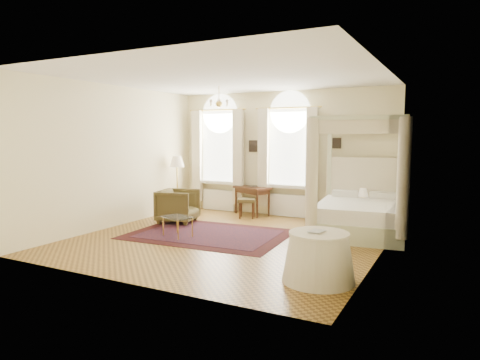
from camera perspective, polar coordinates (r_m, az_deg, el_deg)
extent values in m
plane|color=olive|center=(8.95, -1.60, -7.88)|extent=(6.00, 6.00, 0.00)
plane|color=#F4EAB9|center=(11.42, 5.71, 3.47)|extent=(6.00, 0.00, 6.00)
plane|color=#F4EAB9|center=(6.26, -15.08, 1.23)|extent=(6.00, 0.00, 6.00)
plane|color=#F4EAB9|center=(10.49, -16.13, 3.05)|extent=(0.00, 6.00, 6.00)
plane|color=#F4EAB9|center=(7.71, 18.27, 2.00)|extent=(0.00, 6.00, 6.00)
plane|color=white|center=(8.77, -1.66, 13.55)|extent=(6.00, 6.00, 0.00)
cube|color=white|center=(12.22, -2.67, 4.36)|extent=(1.10, 0.04, 1.90)
cylinder|color=white|center=(12.23, -2.69, 8.82)|extent=(1.10, 0.04, 1.10)
cube|color=white|center=(12.21, -2.86, -0.30)|extent=(1.32, 0.24, 0.08)
cube|color=beige|center=(12.43, -5.73, 3.22)|extent=(0.28, 0.14, 2.60)
cube|color=beige|center=(11.75, -0.25, 3.09)|extent=(0.28, 0.14, 2.60)
cube|color=white|center=(12.29, -2.80, -2.65)|extent=(1.00, 0.12, 0.58)
cube|color=white|center=(11.31, 6.60, 4.20)|extent=(1.10, 0.04, 1.90)
cylinder|color=white|center=(11.32, 6.66, 9.01)|extent=(1.10, 0.04, 1.10)
cube|color=white|center=(11.30, 6.38, -0.83)|extent=(1.32, 0.24, 0.08)
cube|color=beige|center=(11.42, 3.14, 2.99)|extent=(0.28, 0.14, 2.60)
cube|color=beige|center=(10.94, 9.55, 2.79)|extent=(0.28, 0.14, 2.60)
cube|color=white|center=(11.39, 6.39, -3.37)|extent=(1.00, 0.12, 0.58)
cylinder|color=gold|center=(10.22, -2.82, 11.34)|extent=(0.02, 0.02, 0.40)
sphere|color=gold|center=(10.21, -2.82, 10.11)|extent=(0.16, 0.16, 0.16)
sphere|color=#FBE7C3|center=(10.10, -1.72, 10.55)|extent=(0.07, 0.07, 0.07)
sphere|color=#FBE7C3|center=(10.32, -1.74, 10.46)|extent=(0.07, 0.07, 0.07)
sphere|color=#FBE7C3|center=(10.43, -2.82, 10.41)|extent=(0.07, 0.07, 0.07)
sphere|color=#FBE7C3|center=(10.32, -3.89, 10.44)|extent=(0.07, 0.07, 0.07)
sphere|color=#FBE7C3|center=(10.10, -3.92, 10.54)|extent=(0.07, 0.07, 0.07)
sphere|color=#FBE7C3|center=(9.99, -2.82, 10.60)|extent=(0.07, 0.07, 0.07)
cube|color=black|center=(11.72, 1.79, 4.54)|extent=(0.26, 0.03, 0.32)
cube|color=black|center=(10.93, 12.77, 4.82)|extent=(0.22, 0.03, 0.26)
cube|color=beige|center=(9.71, 15.67, -5.83)|extent=(2.08, 2.46, 0.39)
cube|color=white|center=(9.65, 15.73, -3.82)|extent=(1.96, 2.34, 0.30)
cube|color=beige|center=(10.67, 16.33, -0.58)|extent=(1.83, 0.29, 1.29)
cube|color=beige|center=(10.72, 11.83, 1.01)|extent=(0.11, 0.11, 2.48)
cube|color=beige|center=(10.59, 20.96, 0.68)|extent=(0.11, 0.11, 2.48)
cube|color=beige|center=(8.63, 9.57, -0.13)|extent=(0.11, 0.11, 2.48)
cube|color=beige|center=(8.46, 20.95, -0.56)|extent=(0.11, 0.11, 2.48)
cube|color=beige|center=(10.58, 16.56, 7.55)|extent=(1.83, 0.29, 0.09)
cube|color=beige|center=(8.46, 15.44, 8.03)|extent=(1.83, 0.29, 0.09)
cube|color=beige|center=(9.63, 10.97, 7.86)|extent=(0.34, 2.26, 0.09)
cube|color=beige|center=(9.49, 21.24, 7.60)|extent=(0.34, 2.26, 0.09)
cube|color=beige|center=(10.58, 16.54, 6.73)|extent=(1.89, 0.26, 0.30)
cube|color=beige|center=(8.46, 15.41, 7.01)|extent=(1.89, 0.26, 0.30)
cube|color=beige|center=(9.63, 10.95, 6.97)|extent=(0.31, 2.32, 0.30)
cube|color=beige|center=(9.48, 21.20, 6.69)|extent=(0.31, 2.32, 0.30)
cylinder|color=beige|center=(8.62, 9.58, 0.59)|extent=(0.24, 0.24, 2.26)
cylinder|color=beige|center=(8.45, 20.97, 0.17)|extent=(0.24, 0.24, 2.26)
cube|color=#3D2110|center=(10.55, 15.57, -4.47)|extent=(0.39, 0.35, 0.54)
cylinder|color=gold|center=(10.49, 16.06, -2.57)|extent=(0.11, 0.11, 0.18)
cone|color=#FBE7C3|center=(10.46, 16.09, -1.61)|extent=(0.25, 0.25, 0.20)
cube|color=#3D2110|center=(11.52, 1.62, -1.04)|extent=(1.15, 0.90, 0.06)
cube|color=#3D2110|center=(11.53, 1.62, -1.50)|extent=(1.01, 0.76, 0.10)
cylinder|color=#3D2110|center=(12.05, 0.97, -2.55)|extent=(0.05, 0.05, 0.71)
cylinder|color=#3D2110|center=(11.38, 3.87, -3.07)|extent=(0.05, 0.05, 0.71)
cylinder|color=#3D2110|center=(11.79, -0.56, -2.73)|extent=(0.05, 0.05, 0.71)
cylinder|color=#3D2110|center=(11.11, 2.31, -3.28)|extent=(0.05, 0.05, 0.71)
imported|color=black|center=(11.42, 1.72, -0.88)|extent=(0.39, 0.28, 0.03)
cube|color=#493D1F|center=(11.11, 0.93, -2.70)|extent=(0.57, 0.57, 0.09)
cylinder|color=#3D2110|center=(11.01, -0.03, -4.13)|extent=(0.04, 0.04, 0.42)
cylinder|color=#3D2110|center=(10.97, 1.70, -4.17)|extent=(0.04, 0.04, 0.42)
cylinder|color=#3D2110|center=(11.33, 0.18, -3.84)|extent=(0.04, 0.04, 0.42)
cylinder|color=#3D2110|center=(11.30, 1.86, -3.87)|extent=(0.04, 0.04, 0.42)
imported|color=#4A4020|center=(10.66, -8.26, -3.44)|extent=(1.08, 1.06, 0.82)
cube|color=silver|center=(9.17, -8.34, -4.91)|extent=(0.74, 0.63, 0.02)
cylinder|color=gold|center=(9.33, -10.20, -6.07)|extent=(0.03, 0.03, 0.42)
cylinder|color=gold|center=(8.89, -8.24, -6.64)|extent=(0.03, 0.03, 0.42)
cylinder|color=gold|center=(9.53, -8.38, -5.79)|extent=(0.03, 0.03, 0.42)
cylinder|color=gold|center=(9.09, -6.38, -6.33)|extent=(0.03, 0.03, 0.42)
cylinder|color=gold|center=(12.01, -8.30, -4.30)|extent=(0.28, 0.28, 0.03)
cylinder|color=gold|center=(11.91, -8.35, -1.09)|extent=(0.04, 0.04, 1.38)
cone|color=#FBE7C3|center=(11.84, -8.41, 2.46)|extent=(0.41, 0.41, 0.30)
cube|color=#390D10|center=(9.39, -4.17, -7.21)|extent=(3.48, 2.59, 0.01)
cube|color=black|center=(9.39, -4.17, -7.18)|extent=(2.93, 2.04, 0.01)
cone|color=white|center=(6.49, 10.44, -10.21)|extent=(1.08, 1.08, 0.70)
cylinder|color=white|center=(6.40, 10.50, -7.04)|extent=(0.88, 0.88, 0.04)
imported|color=black|center=(6.43, 9.42, -6.67)|extent=(0.22, 0.28, 0.02)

